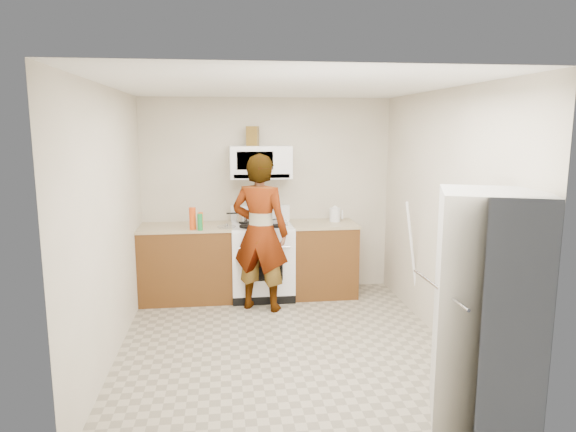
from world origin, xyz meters
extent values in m
plane|color=gray|center=(0.00, 0.00, 0.00)|extent=(3.60, 3.60, 0.00)
cube|color=beige|center=(0.00, 1.79, 1.25)|extent=(3.20, 0.02, 2.50)
cube|color=beige|center=(1.59, 0.00, 1.25)|extent=(0.02, 3.60, 2.50)
cube|color=#5A3015|center=(-1.04, 1.49, 0.45)|extent=(1.12, 0.62, 0.90)
cube|color=tan|center=(-1.04, 1.49, 0.92)|extent=(1.14, 0.64, 0.03)
cube|color=#5A3015|center=(0.68, 1.49, 0.45)|extent=(0.80, 0.62, 0.90)
cube|color=tan|center=(0.68, 1.49, 0.92)|extent=(0.82, 0.64, 0.03)
cube|color=white|center=(-0.10, 1.48, 0.45)|extent=(0.76, 0.65, 0.90)
cube|color=white|center=(-0.10, 1.48, 0.92)|extent=(0.76, 0.62, 0.03)
cube|color=white|center=(-0.10, 1.76, 1.03)|extent=(0.76, 0.08, 0.20)
cube|color=white|center=(-0.10, 1.61, 1.70)|extent=(0.76, 0.38, 0.40)
imported|color=tan|center=(-0.15, 1.03, 0.92)|extent=(0.79, 0.67, 1.84)
cube|color=silver|center=(1.29, -1.50, 0.85)|extent=(0.91, 0.91, 1.70)
cylinder|color=silver|center=(0.85, 1.57, 1.02)|extent=(0.16, 0.16, 0.17)
cube|color=brown|center=(-0.19, 1.65, 2.02)|extent=(0.17, 0.17, 0.24)
cylinder|color=#BDBCC1|center=(-0.30, 1.66, 1.01)|extent=(0.26, 0.26, 0.12)
cube|color=white|center=(0.09, 1.43, 0.96)|extent=(0.26, 0.18, 0.05)
cylinder|color=#D74310|center=(-0.94, 1.26, 1.07)|extent=(0.09, 0.09, 0.26)
cylinder|color=orange|center=(-0.85, 1.41, 1.02)|extent=(0.06, 0.06, 0.18)
cylinder|color=#167C35|center=(-0.85, 1.19, 1.03)|extent=(0.07, 0.07, 0.19)
cylinder|color=silver|center=(-0.54, 1.35, 0.94)|extent=(0.27, 0.27, 0.01)
cylinder|color=white|center=(1.55, 0.64, 0.66)|extent=(0.27, 0.15, 1.31)
camera|label=1|loc=(-0.56, -4.79, 2.13)|focal=32.00mm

